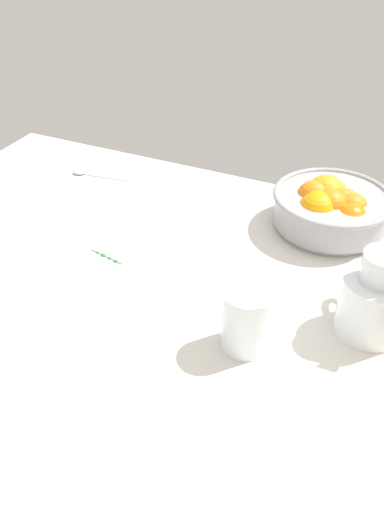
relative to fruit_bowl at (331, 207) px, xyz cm
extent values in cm
cube|color=silver|center=(-13.76, -32.13, -6.39)|extent=(146.29, 90.86, 3.00)
cylinder|color=#99999E|center=(0.00, 0.16, -4.29)|extent=(21.12, 21.12, 1.20)
cylinder|color=#99999E|center=(0.00, 0.16, -0.61)|extent=(22.95, 22.95, 6.14)
torus|color=#99999E|center=(0.00, 0.16, 2.46)|extent=(24.15, 24.15, 1.20)
sphere|color=orange|center=(3.93, -0.22, 0.46)|extent=(7.08, 7.08, 7.08)
sphere|color=orange|center=(2.06, 1.20, 0.43)|extent=(7.00, 7.00, 7.00)
sphere|color=orange|center=(-1.29, 3.56, 1.05)|extent=(6.90, 6.90, 6.90)
sphere|color=orange|center=(-1.96, 2.54, 1.23)|extent=(8.24, 8.24, 8.24)
sphere|color=orange|center=(-3.91, 0.26, 1.38)|extent=(6.93, 6.93, 6.93)
sphere|color=orange|center=(-2.01, -3.73, 0.72)|extent=(7.94, 7.94, 7.94)
sphere|color=orange|center=(0.11, -1.92, 1.32)|extent=(6.86, 6.86, 6.86)
sphere|color=orange|center=(4.55, -3.35, -0.08)|extent=(7.19, 7.19, 7.19)
cylinder|color=white|center=(13.19, -27.31, 0.21)|extent=(11.32, 11.32, 10.20)
cylinder|color=white|center=(13.19, -27.31, 7.70)|extent=(6.69, 6.69, 4.76)
torus|color=white|center=(9.92, -21.74, 1.23)|extent=(3.91, 5.51, 5.69)
cylinder|color=yellow|center=(13.19, -27.31, -1.16)|extent=(10.41, 10.41, 7.45)
cylinder|color=white|center=(-3.98, -39.18, 0.47)|extent=(7.68, 7.68, 10.72)
cylinder|color=gold|center=(-3.98, -39.18, -1.71)|extent=(6.76, 6.76, 6.35)
ellipsoid|color=silver|center=(-60.68, -1.58, -4.39)|extent=(3.47, 2.65, 1.00)
cylinder|color=silver|center=(-53.32, -0.59, -4.54)|extent=(11.64, 2.25, 0.70)
cylinder|color=#3A7A44|center=(-36.38, -28.28, -4.74)|extent=(8.00, 1.94, 0.30)
sphere|color=#3A7A44|center=(-34.00, -28.77, -4.59)|extent=(0.90, 0.90, 0.90)
sphere|color=#3A7A44|center=(-35.59, -28.44, -4.59)|extent=(0.77, 0.77, 0.77)
sphere|color=#3A7A44|center=(-37.17, -28.11, -4.59)|extent=(0.93, 0.93, 0.93)
sphere|color=#3A7A44|center=(-38.76, -27.78, -4.59)|extent=(0.66, 0.66, 0.66)
camera|label=1|loc=(14.68, -99.57, 58.01)|focal=38.76mm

